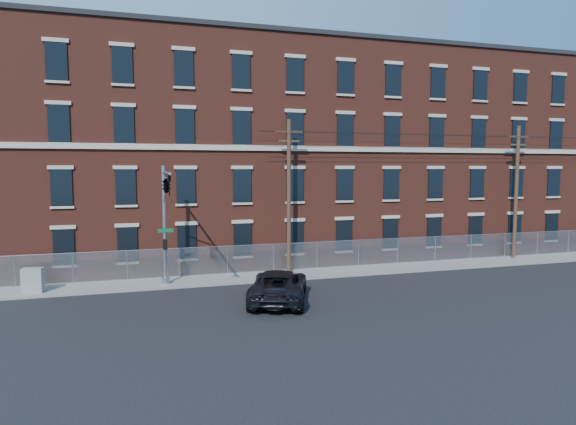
{
  "coord_description": "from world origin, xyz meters",
  "views": [
    {
      "loc": [
        -7.36,
        -25.39,
        6.98
      ],
      "look_at": [
        1.46,
        4.0,
        4.22
      ],
      "focal_mm": 30.95,
      "sensor_mm": 36.0,
      "label": 1
    }
  ],
  "objects_px": {
    "traffic_signal_mast": "(166,197)",
    "pickup_truck": "(279,285)",
    "utility_pole_near": "(289,193)",
    "utility_cabinet": "(33,280)"
  },
  "relations": [
    {
      "from": "pickup_truck",
      "to": "traffic_signal_mast",
      "type": "bearing_deg",
      "value": -7.96
    },
    {
      "from": "pickup_truck",
      "to": "utility_cabinet",
      "type": "height_order",
      "value": "pickup_truck"
    },
    {
      "from": "utility_pole_near",
      "to": "utility_cabinet",
      "type": "relative_size",
      "value": 7.31
    },
    {
      "from": "pickup_truck",
      "to": "utility_cabinet",
      "type": "xyz_separation_m",
      "value": [
        -12.64,
        5.21,
        -0.03
      ]
    },
    {
      "from": "utility_pole_near",
      "to": "pickup_truck",
      "type": "relative_size",
      "value": 1.66
    },
    {
      "from": "traffic_signal_mast",
      "to": "pickup_truck",
      "type": "distance_m",
      "value": 7.73
    },
    {
      "from": "traffic_signal_mast",
      "to": "pickup_truck",
      "type": "bearing_deg",
      "value": -28.09
    },
    {
      "from": "traffic_signal_mast",
      "to": "utility_pole_near",
      "type": "xyz_separation_m",
      "value": [
        8.0,
        3.42,
        -0.05
      ]
    },
    {
      "from": "utility_pole_near",
      "to": "utility_cabinet",
      "type": "xyz_separation_m",
      "value": [
        -15.13,
        -1.16,
        -4.53
      ]
    },
    {
      "from": "utility_pole_near",
      "to": "pickup_truck",
      "type": "bearing_deg",
      "value": -111.32
    }
  ]
}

